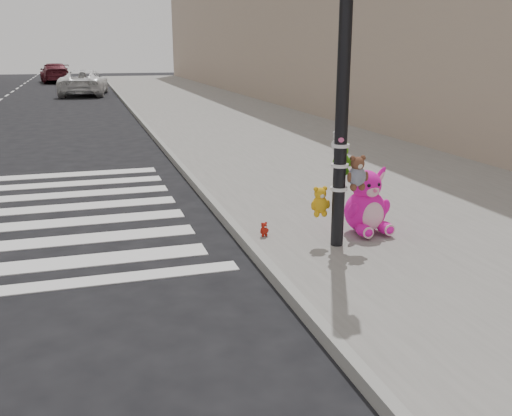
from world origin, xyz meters
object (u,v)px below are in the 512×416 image
object	(u,v)px
car_white_near	(84,82)
red_teddy	(264,229)
signal_pole	(343,120)
pink_bunny	(367,206)

from	to	relation	value
car_white_near	red_teddy	bearing A→B (deg)	100.61
signal_pole	red_teddy	size ratio (longest dim) A/B	20.07
pink_bunny	car_white_near	distance (m)	27.95
signal_pole	car_white_near	size ratio (longest dim) A/B	0.77
pink_bunny	car_white_near	world-z (taller)	car_white_near
signal_pole	pink_bunny	bearing A→B (deg)	31.47
signal_pole	red_teddy	distance (m)	1.82
pink_bunny	red_teddy	distance (m)	1.45
signal_pole	red_teddy	bearing A→B (deg)	144.64
pink_bunny	car_white_near	bearing A→B (deg)	92.53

